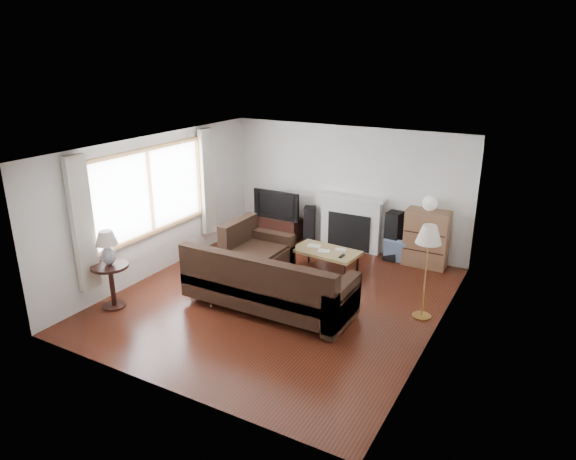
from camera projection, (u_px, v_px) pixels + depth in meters
The scene contains 17 objects.
room at pixel (279, 226), 8.04m from camera, with size 5.10×5.60×2.54m.
window at pixel (151, 191), 8.90m from camera, with size 0.12×2.74×1.54m, color brown.
curtain_near at pixel (83, 224), 7.67m from camera, with size 0.10×0.35×2.10m, color beige.
curtain_far at pixel (207, 182), 10.18m from camera, with size 0.10×0.35×2.10m, color beige.
fireplace at pixel (351, 223), 10.37m from camera, with size 1.40×0.26×1.15m, color white.
tv_stand at pixel (279, 228), 11.10m from camera, with size 0.95×0.43×0.48m, color black.
television at pixel (279, 204), 10.92m from camera, with size 1.07×0.14×0.61m, color black.
speaker_left at pixel (309, 225), 10.76m from camera, with size 0.22×0.27×0.80m, color black.
speaker_right at pixel (393, 236), 9.90m from camera, with size 0.27×0.32×0.96m, color black.
bookshelf at pixel (426, 238), 9.57m from camera, with size 0.79×0.38×1.09m, color brown.
globe_lamp at pixel (430, 203), 9.35m from camera, with size 0.28×0.28×0.28m, color white.
sectional_sofa at pixel (269, 282), 7.95m from camera, with size 2.89×2.11×0.93m, color black.
coffee_table at pixel (326, 262), 9.32m from camera, with size 1.19×0.65×0.46m, color olive.
footstool at pixel (200, 266), 9.17m from camera, with size 0.50×0.50×0.42m, color black.
floor_lamp at pixel (426, 272), 7.62m from camera, with size 0.38×0.38×1.48m, color #A97D3A.
side_table at pixel (112, 286), 8.06m from camera, with size 0.58×0.58×0.72m, color black.
table_lamp at pixel (107, 248), 7.85m from camera, with size 0.34×0.34×0.55m, color silver.
Camera 1 is at (3.83, -6.58, 3.84)m, focal length 32.00 mm.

